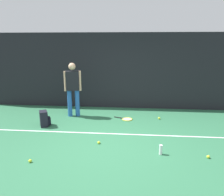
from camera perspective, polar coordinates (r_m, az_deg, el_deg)
ground_plane at (r=5.34m, az=-0.39°, el=-11.54°), size 12.00×12.00×0.00m
back_fence at (r=7.86m, az=1.71°, el=6.89°), size 10.00×0.10×2.64m
court_line at (r=5.84m, az=0.14°, el=-9.16°), size 9.00×0.05×0.00m
tennis_player at (r=7.05m, az=-10.02°, el=2.94°), size 0.52×0.29×1.70m
tennis_racket at (r=6.88m, az=3.68°, el=-5.40°), size 0.63×0.43×0.03m
backpack at (r=6.57m, az=-16.98°, el=-5.14°), size 0.37×0.36×0.44m
tennis_ball_near_player at (r=4.84m, az=-20.29°, el=-14.90°), size 0.07×0.07×0.07m
tennis_ball_by_fence at (r=5.10m, az=23.49°, el=-13.66°), size 0.07×0.07×0.07m
tennis_ball_mid_court at (r=5.30m, az=-3.41°, el=-11.34°), size 0.07×0.07×0.07m
tennis_ball_far_left at (r=7.03m, az=12.04°, el=-5.09°), size 0.07×0.07×0.07m
water_bottle at (r=4.92m, az=12.42°, el=-12.84°), size 0.07×0.07×0.22m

